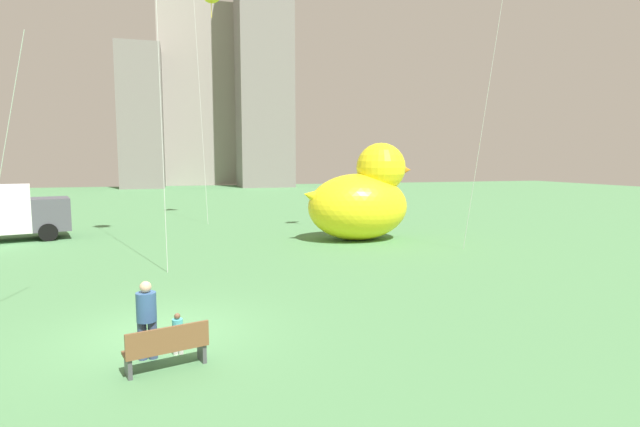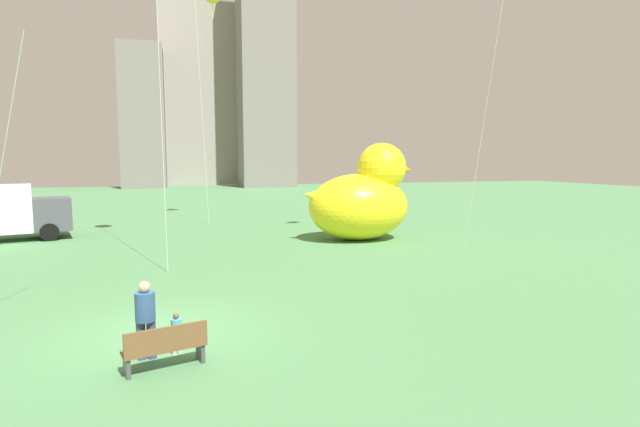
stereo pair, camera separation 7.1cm
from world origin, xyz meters
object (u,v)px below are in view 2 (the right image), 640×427
(person_adult, at_px, (145,316))
(person_child, at_px, (176,331))
(giant_inflatable_duck, at_px, (362,199))
(park_bench, at_px, (166,346))

(person_adult, xyz_separation_m, person_child, (0.60, 0.06, -0.41))
(giant_inflatable_duck, bearing_deg, person_adult, -127.02)
(person_adult, bearing_deg, park_bench, -59.98)
(person_adult, distance_m, person_child, 0.73)
(park_bench, bearing_deg, person_adult, 120.02)
(person_child, bearing_deg, giant_inflatable_duck, 54.57)
(person_child, relative_size, giant_inflatable_duck, 0.15)
(park_bench, height_order, giant_inflatable_duck, giant_inflatable_duck)
(park_bench, height_order, person_adult, person_adult)
(park_bench, xyz_separation_m, giant_inflatable_duck, (9.46, 13.75, 1.65))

